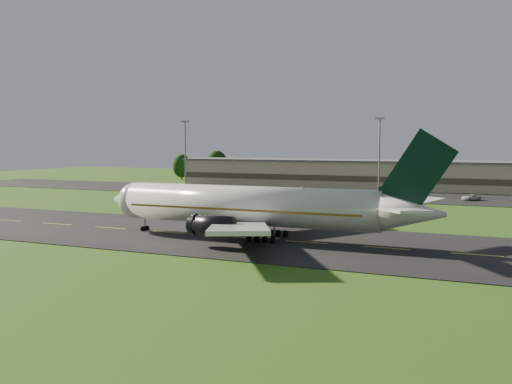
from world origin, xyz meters
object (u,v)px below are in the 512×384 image
at_px(service_vehicle_a, 289,189).
at_px(service_vehicle_b, 305,189).
at_px(terminal, 394,175).
at_px(light_mast_west, 185,145).
at_px(light_mast_centre, 379,146).
at_px(service_vehicle_c, 471,197).
at_px(airliner, 254,207).

relative_size(service_vehicle_a, service_vehicle_b, 1.25).
xyz_separation_m(terminal, light_mast_west, (-61.40, -16.18, 8.75)).
relative_size(light_mast_centre, service_vehicle_b, 5.76).
bearing_deg(light_mast_west, service_vehicle_c, -7.48).
height_order(service_vehicle_a, service_vehicle_b, service_vehicle_a).
xyz_separation_m(light_mast_west, service_vehicle_a, (36.89, -7.26, -11.88)).
height_order(service_vehicle_b, service_vehicle_c, service_vehicle_c).
bearing_deg(airliner, service_vehicle_a, 105.59).
height_order(light_mast_west, service_vehicle_b, light_mast_west).
bearing_deg(service_vehicle_a, light_mast_west, 140.60).
height_order(light_mast_west, light_mast_centre, same).
distance_m(light_mast_west, service_vehicle_b, 41.68).
xyz_separation_m(service_vehicle_a, service_vehicle_c, (47.02, -3.75, -0.08)).
xyz_separation_m(terminal, service_vehicle_c, (22.51, -27.19, -3.21)).
distance_m(terminal, service_vehicle_b, 28.71).
relative_size(terminal, light_mast_west, 7.13).
xyz_separation_m(light_mast_centre, service_vehicle_a, (-23.11, -7.26, -11.88)).
relative_size(airliner, light_mast_centre, 2.52).
height_order(terminal, service_vehicle_b, terminal).
relative_size(light_mast_west, service_vehicle_c, 4.18).
distance_m(terminal, service_vehicle_a, 34.06).
distance_m(terminal, light_mast_west, 64.10).
height_order(airliner, service_vehicle_c, airliner).
bearing_deg(light_mast_west, airliner, -54.00).
bearing_deg(light_mast_centre, service_vehicle_c, -24.73).
xyz_separation_m(airliner, service_vehicle_b, (-18.29, 77.53, -3.98)).
relative_size(light_mast_centre, service_vehicle_c, 4.18).
bearing_deg(service_vehicle_b, service_vehicle_a, 124.20).
bearing_deg(service_vehicle_c, service_vehicle_b, -146.94).
xyz_separation_m(airliner, terminal, (3.29, 96.17, -0.67)).
distance_m(airliner, terminal, 96.23).
xyz_separation_m(airliner, light_mast_centre, (1.89, 79.99, 8.08)).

